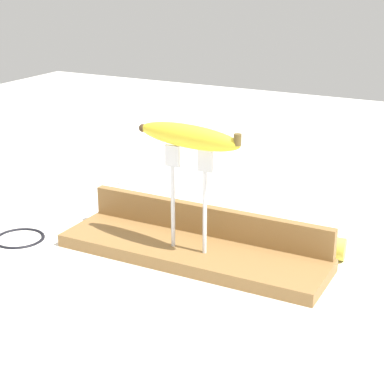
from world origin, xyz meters
TOP-DOWN VIEW (x-y plane):
  - ground_plane at (0.00, 0.00)m, footprint 3.00×3.00m
  - wooden_board at (0.00, 0.00)m, footprint 0.48×0.14m
  - board_backstop at (0.00, 0.06)m, footprint 0.47×0.02m
  - fork_stand_center at (0.00, -0.01)m, footprint 0.09×0.01m
  - banana_raised_center at (-0.00, -0.01)m, footprint 0.20×0.06m
  - fork_fallen_near at (-0.32, 0.34)m, footprint 0.07×0.19m
  - banana_chunk_near at (0.22, 0.11)m, footprint 0.04×0.04m
  - wire_coil at (-0.32, -0.07)m, footprint 0.09×0.09m

SIDE VIEW (x-z plane):
  - ground_plane at x=0.00m, z-range 0.00..0.00m
  - wire_coil at x=-0.32m, z-range 0.00..0.01m
  - fork_fallen_near at x=-0.32m, z-range 0.00..0.01m
  - wooden_board at x=0.00m, z-range 0.00..0.02m
  - banana_chunk_near at x=0.22m, z-range 0.00..0.04m
  - board_backstop at x=0.00m, z-range 0.02..0.08m
  - fork_stand_center at x=0.00m, z-range 0.04..0.22m
  - banana_raised_center at x=0.00m, z-range 0.20..0.24m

